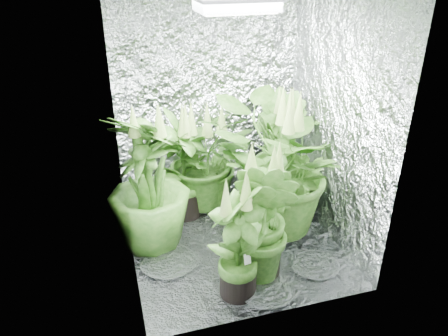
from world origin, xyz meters
TOP-DOWN VIEW (x-y plane):
  - ground at (0.00, 0.00)m, footprint 1.60×1.60m
  - walls at (0.00, 0.00)m, footprint 1.62×1.62m
  - grow_lamp at (0.00, 0.00)m, footprint 0.50×0.30m
  - plant_a at (-0.07, 0.64)m, footprint 0.94×0.94m
  - plant_b at (-0.29, 0.53)m, footprint 0.71×0.71m
  - plant_c at (0.55, 0.48)m, footprint 0.62×0.62m
  - plant_d at (-0.63, 0.15)m, footprint 0.88×0.88m
  - plant_e at (0.39, 0.03)m, footprint 1.11×1.11m
  - plant_f at (-0.14, -0.55)m, footprint 0.64×0.64m
  - plant_g at (0.07, -0.42)m, footprint 0.71×0.71m
  - circulation_fan at (0.59, 0.60)m, footprint 0.17×0.33m
  - plant_label at (-0.09, -0.58)m, footprint 0.05×0.03m

SIDE VIEW (x-z plane):
  - ground at x=0.00m, z-range 0.00..0.00m
  - circulation_fan at x=0.59m, z-range -0.03..0.35m
  - plant_label at x=-0.09m, z-range 0.26..0.34m
  - plant_f at x=-0.14m, z-range -0.04..0.91m
  - plant_g at x=0.07m, z-range -0.05..1.00m
  - plant_a at x=-0.07m, z-range -0.03..0.99m
  - plant_b at x=-0.29m, z-range -0.04..1.01m
  - plant_c at x=0.55m, z-range -0.04..1.08m
  - plant_d at x=-0.63m, z-range -0.04..1.17m
  - plant_e at x=0.39m, z-range -0.03..1.20m
  - walls at x=0.00m, z-range 0.00..2.00m
  - grow_lamp at x=0.00m, z-range 1.72..1.94m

